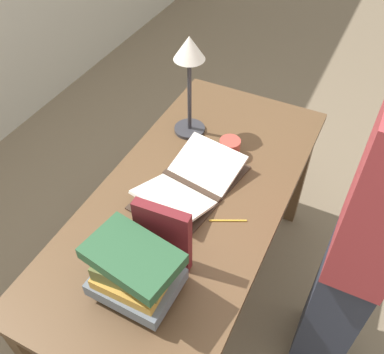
{
  "coord_description": "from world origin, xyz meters",
  "views": [
    {
      "loc": [
        -1.04,
        -0.52,
        2.04
      ],
      "look_at": [
        0.02,
        0.01,
        0.85
      ],
      "focal_mm": 40.0,
      "sensor_mm": 36.0,
      "label": 1
    }
  ],
  "objects_px": {
    "book_stack_tall": "(135,273)",
    "coffee_mug": "(230,148)",
    "book_standing_upright": "(163,236)",
    "open_book": "(191,183)",
    "pencil": "(228,221)",
    "person_reader": "(360,248)",
    "reading_lamp": "(189,64)"
  },
  "relations": [
    {
      "from": "book_standing_upright",
      "to": "pencil",
      "type": "xyz_separation_m",
      "value": [
        0.26,
        -0.13,
        -0.13
      ]
    },
    {
      "from": "book_stack_tall",
      "to": "coffee_mug",
      "type": "xyz_separation_m",
      "value": [
        0.76,
        -0.01,
        -0.08
      ]
    },
    {
      "from": "open_book",
      "to": "book_stack_tall",
      "type": "xyz_separation_m",
      "value": [
        -0.5,
        -0.06,
        0.09
      ]
    },
    {
      "from": "book_standing_upright",
      "to": "open_book",
      "type": "bearing_deg",
      "value": 7.91
    },
    {
      "from": "open_book",
      "to": "book_stack_tall",
      "type": "distance_m",
      "value": 0.52
    },
    {
      "from": "book_standing_upright",
      "to": "coffee_mug",
      "type": "distance_m",
      "value": 0.61
    },
    {
      "from": "book_standing_upright",
      "to": "coffee_mug",
      "type": "xyz_separation_m",
      "value": [
        0.61,
        0.01,
        -0.1
      ]
    },
    {
      "from": "open_book",
      "to": "person_reader",
      "type": "relative_size",
      "value": 0.33
    },
    {
      "from": "pencil",
      "to": "person_reader",
      "type": "height_order",
      "value": "person_reader"
    },
    {
      "from": "reading_lamp",
      "to": "coffee_mug",
      "type": "distance_m",
      "value": 0.39
    },
    {
      "from": "reading_lamp",
      "to": "pencil",
      "type": "relative_size",
      "value": 3.58
    },
    {
      "from": "coffee_mug",
      "to": "book_standing_upright",
      "type": "bearing_deg",
      "value": -179.02
    },
    {
      "from": "book_stack_tall",
      "to": "book_standing_upright",
      "type": "xyz_separation_m",
      "value": [
        0.15,
        -0.02,
        0.02
      ]
    },
    {
      "from": "reading_lamp",
      "to": "person_reader",
      "type": "distance_m",
      "value": 0.97
    },
    {
      "from": "open_book",
      "to": "person_reader",
      "type": "height_order",
      "value": "person_reader"
    },
    {
      "from": "pencil",
      "to": "reading_lamp",
      "type": "bearing_deg",
      "value": 41.44
    },
    {
      "from": "open_book",
      "to": "pencil",
      "type": "xyz_separation_m",
      "value": [
        -0.09,
        -0.2,
        -0.02
      ]
    },
    {
      "from": "open_book",
      "to": "reading_lamp",
      "type": "relative_size",
      "value": 1.11
    },
    {
      "from": "pencil",
      "to": "person_reader",
      "type": "distance_m",
      "value": 0.48
    },
    {
      "from": "book_standing_upright",
      "to": "coffee_mug",
      "type": "relative_size",
      "value": 2.34
    },
    {
      "from": "book_stack_tall",
      "to": "person_reader",
      "type": "xyz_separation_m",
      "value": [
        0.48,
        -0.62,
        -0.08
      ]
    },
    {
      "from": "reading_lamp",
      "to": "person_reader",
      "type": "xyz_separation_m",
      "value": [
        -0.35,
        -0.85,
        -0.32
      ]
    },
    {
      "from": "person_reader",
      "to": "reading_lamp",
      "type": "bearing_deg",
      "value": -112.67
    },
    {
      "from": "coffee_mug",
      "to": "person_reader",
      "type": "height_order",
      "value": "person_reader"
    },
    {
      "from": "book_stack_tall",
      "to": "reading_lamp",
      "type": "xyz_separation_m",
      "value": [
        0.83,
        0.23,
        0.23
      ]
    },
    {
      "from": "open_book",
      "to": "book_standing_upright",
      "type": "bearing_deg",
      "value": -159.08
    },
    {
      "from": "coffee_mug",
      "to": "person_reader",
      "type": "distance_m",
      "value": 0.67
    },
    {
      "from": "book_stack_tall",
      "to": "open_book",
      "type": "bearing_deg",
      "value": 6.25
    },
    {
      "from": "open_book",
      "to": "reading_lamp",
      "type": "distance_m",
      "value": 0.49
    },
    {
      "from": "reading_lamp",
      "to": "pencil",
      "type": "distance_m",
      "value": 0.66
    },
    {
      "from": "person_reader",
      "to": "coffee_mug",
      "type": "bearing_deg",
      "value": -114.33
    },
    {
      "from": "coffee_mug",
      "to": "person_reader",
      "type": "xyz_separation_m",
      "value": [
        -0.28,
        -0.61,
        -0.01
      ]
    }
  ]
}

